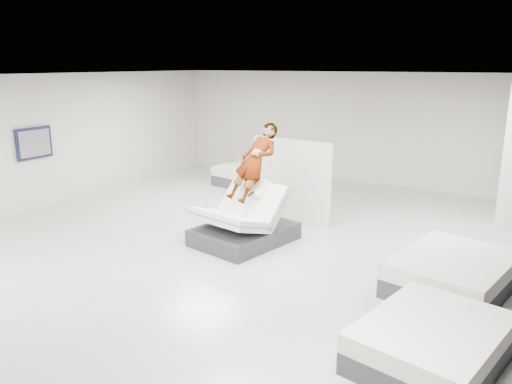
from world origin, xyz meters
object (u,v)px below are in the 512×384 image
(person, at_px, (255,179))
(flat_bed_left_far, at_px, (254,177))
(hero_bed, at_px, (243,224))
(divider_panel, at_px, (291,180))
(wall_poster, at_px, (34,143))
(flat_bed_right_near, at_px, (432,343))
(flat_bed_right_far, at_px, (453,274))
(remote, at_px, (251,194))

(person, xyz_separation_m, flat_bed_left_far, (-2.24, 3.84, -0.96))
(hero_bed, xyz_separation_m, flat_bed_left_far, (-2.18, 4.17, -0.10))
(person, bearing_deg, hero_bed, -90.00)
(divider_panel, bearing_deg, wall_poster, -150.59)
(flat_bed_right_near, relative_size, flat_bed_left_far, 0.94)
(hero_bed, relative_size, flat_bed_right_far, 0.93)
(remote, distance_m, flat_bed_right_near, 4.54)
(flat_bed_right_far, relative_size, flat_bed_right_near, 1.08)
(hero_bed, distance_m, flat_bed_left_far, 4.70)
(flat_bed_right_near, height_order, wall_poster, wall_poster)
(wall_poster, bearing_deg, flat_bed_right_far, 1.21)
(flat_bed_right_near, bearing_deg, wall_poster, 168.31)
(flat_bed_right_far, xyz_separation_m, flat_bed_left_far, (-6.10, 4.37, -0.00))
(flat_bed_right_far, distance_m, flat_bed_right_near, 2.18)
(person, height_order, flat_bed_right_far, person)
(divider_panel, bearing_deg, hero_bed, -86.12)
(hero_bed, bearing_deg, flat_bed_right_near, -30.58)
(hero_bed, distance_m, divider_panel, 1.89)
(divider_panel, xyz_separation_m, wall_poster, (-5.68, -2.21, 0.69))
(hero_bed, xyz_separation_m, remote, (0.21, -0.06, 0.65))
(hero_bed, relative_size, wall_poster, 2.22)
(hero_bed, bearing_deg, flat_bed_left_far, 117.60)
(remote, height_order, wall_poster, wall_poster)
(divider_panel, bearing_deg, flat_bed_right_near, -38.90)
(remote, xyz_separation_m, wall_poster, (-5.75, -0.34, 0.57))
(flat_bed_right_far, bearing_deg, divider_panel, 152.06)
(flat_bed_right_far, height_order, wall_poster, wall_poster)
(person, relative_size, wall_poster, 1.79)
(person, xyz_separation_m, wall_poster, (-5.61, -0.73, 0.36))
(flat_bed_right_near, xyz_separation_m, wall_poster, (-9.57, 1.98, 1.34))
(flat_bed_right_far, xyz_separation_m, flat_bed_right_near, (0.11, -2.18, -0.02))
(remote, distance_m, flat_bed_right_far, 3.79)
(flat_bed_right_near, bearing_deg, flat_bed_right_far, 92.93)
(divider_panel, bearing_deg, person, -84.46)
(remote, bearing_deg, wall_poster, -164.91)
(flat_bed_right_near, height_order, flat_bed_left_far, flat_bed_left_far)
(person, distance_m, flat_bed_left_far, 4.55)
(remote, bearing_deg, hero_bed, 175.61)
(flat_bed_right_far, xyz_separation_m, wall_poster, (-9.46, -0.20, 1.32))
(flat_bed_right_far, bearing_deg, flat_bed_left_far, 144.38)
(divider_panel, bearing_deg, remote, -79.48)
(hero_bed, distance_m, flat_bed_right_far, 3.93)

